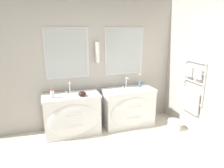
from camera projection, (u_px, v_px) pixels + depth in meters
The scene contains 10 objects.
wall_back at pixel (82, 64), 3.99m from camera, with size 5.56×0.16×2.60m.
wall_right at pixel (209, 70), 3.45m from camera, with size 0.13×4.35×2.60m.
vanity_left at pixel (72, 115), 3.82m from camera, with size 1.07×0.57×0.78m.
vanity_right at pixel (129, 107), 4.17m from camera, with size 1.07×0.57×0.78m.
faucet_left at pixel (70, 87), 3.82m from camera, with size 0.17×0.14×0.22m.
faucet_right at pixel (127, 82), 4.18m from camera, with size 0.17×0.14×0.22m.
toiletry_bottle at pixel (52, 94), 3.54m from camera, with size 0.07×0.07×0.17m.
amenity_bowl at pixel (82, 94), 3.66m from camera, with size 0.15×0.15×0.09m.
flower_vase at pixel (140, 82), 4.21m from camera, with size 0.05×0.05×0.30m.
waste_bin at pixel (174, 125), 4.05m from camera, with size 0.25×0.25×0.20m.
Camera 1 is at (-0.67, -1.68, 1.97)m, focal length 32.00 mm.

